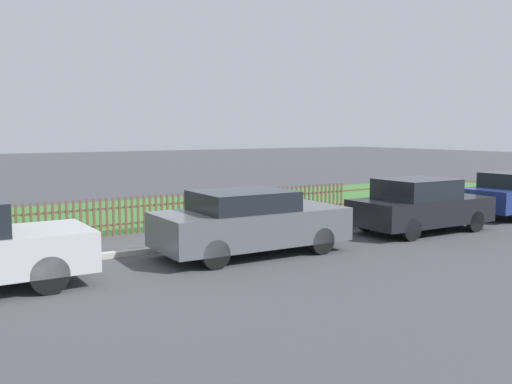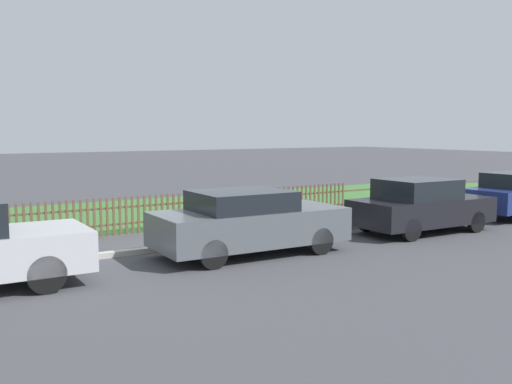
% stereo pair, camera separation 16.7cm
% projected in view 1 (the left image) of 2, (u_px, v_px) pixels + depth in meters
% --- Properties ---
extents(ground_plane, '(120.00, 120.00, 0.00)m').
position_uv_depth(ground_plane, '(197.00, 248.00, 13.20)').
color(ground_plane, '#424247').
extents(kerb_stone, '(38.89, 0.20, 0.12)m').
position_uv_depth(kerb_stone, '(195.00, 245.00, 13.28)').
color(kerb_stone, '#B2ADA3').
rests_on(kerb_stone, ground).
extents(grass_strip, '(38.89, 7.09, 0.01)m').
position_uv_depth(grass_strip, '(111.00, 215.00, 18.34)').
color(grass_strip, '#3D7033').
rests_on(grass_strip, ground).
extents(park_fence, '(38.89, 0.05, 0.99)m').
position_uv_depth(park_fence, '(153.00, 213.00, 15.32)').
color(park_fence, brown).
rests_on(park_fence, ground).
extents(parked_car_black_saloon, '(4.28, 1.92, 1.42)m').
position_uv_depth(parked_car_black_saloon, '(250.00, 222.00, 12.49)').
color(parked_car_black_saloon, '#51565B').
rests_on(parked_car_black_saloon, ground).
extents(parked_car_navy_estate, '(3.93, 1.82, 1.44)m').
position_uv_depth(parked_car_navy_estate, '(420.00, 205.00, 15.27)').
color(parked_car_navy_estate, black).
rests_on(parked_car_navy_estate, ground).
extents(covered_motorcycle, '(1.92, 0.79, 1.05)m').
position_uv_depth(covered_motorcycle, '(219.00, 207.00, 15.44)').
color(covered_motorcycle, black).
rests_on(covered_motorcycle, ground).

